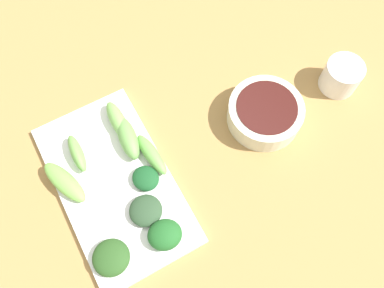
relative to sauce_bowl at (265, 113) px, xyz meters
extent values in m
cube|color=#A27A45|center=(0.15, -0.03, -0.03)|extent=(2.10, 2.10, 0.02)
cylinder|color=silver|center=(0.00, 0.00, 0.00)|extent=(0.13, 0.13, 0.04)
cylinder|color=#3E1613|center=(0.00, 0.00, 0.01)|extent=(0.11, 0.11, 0.03)
cube|color=white|center=(0.29, -0.02, -0.02)|extent=(0.18, 0.32, 0.01)
ellipsoid|color=#77B74E|center=(0.36, -0.05, 0.00)|extent=(0.06, 0.10, 0.02)
ellipsoid|color=#2B462B|center=(0.26, 0.05, 0.00)|extent=(0.06, 0.06, 0.02)
ellipsoid|color=#68A04D|center=(0.23, -0.07, 0.00)|extent=(0.04, 0.09, 0.03)
ellipsoid|color=#77B455|center=(0.23, -0.11, 0.00)|extent=(0.03, 0.08, 0.03)
ellipsoid|color=#6CB04D|center=(0.21, -0.03, 0.00)|extent=(0.03, 0.09, 0.02)
ellipsoid|color=#184D23|center=(0.24, 0.01, 0.00)|extent=(0.06, 0.06, 0.02)
ellipsoid|color=#294E1F|center=(0.34, 0.09, 0.00)|extent=(0.07, 0.07, 0.02)
ellipsoid|color=#6DA94D|center=(0.32, -0.09, 0.00)|extent=(0.02, 0.07, 0.03)
ellipsoid|color=#1F5A24|center=(0.25, 0.10, 0.00)|extent=(0.06, 0.06, 0.03)
cylinder|color=silver|center=(-0.16, 0.01, 0.00)|extent=(0.07, 0.07, 0.06)
camera|label=1|loc=(0.27, 0.22, 0.62)|focal=37.52mm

